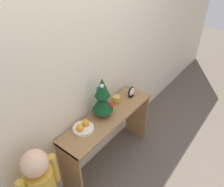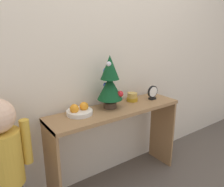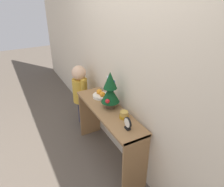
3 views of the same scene
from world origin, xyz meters
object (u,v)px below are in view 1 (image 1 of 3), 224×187
object	(u,v)px
singing_bowl	(117,99)
child_figure	(41,184)
desk_clock	(131,92)
mini_tree	(103,98)
fruit_bowl	(83,127)

from	to	relation	value
singing_bowl	child_figure	distance (m)	1.14
desk_clock	mini_tree	bearing A→B (deg)	174.10
mini_tree	child_figure	bearing A→B (deg)	-175.93
child_figure	mini_tree	bearing A→B (deg)	4.07
fruit_bowl	singing_bowl	xyz separation A→B (m)	(0.55, 0.01, 0.01)
fruit_bowl	child_figure	xyz separation A→B (m)	(-0.58, -0.07, -0.14)
desk_clock	child_figure	bearing A→B (deg)	-179.41
singing_bowl	desk_clock	xyz separation A→B (m)	(0.19, -0.07, 0.03)
singing_bowl	desk_clock	size ratio (longest dim) A/B	0.75
singing_bowl	child_figure	xyz separation A→B (m)	(-1.13, -0.09, -0.15)
singing_bowl	child_figure	bearing A→B (deg)	-175.60
desk_clock	child_figure	size ratio (longest dim) A/B	0.14
mini_tree	singing_bowl	bearing A→B (deg)	5.46
fruit_bowl	desk_clock	world-z (taller)	desk_clock
fruit_bowl	desk_clock	distance (m)	0.74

